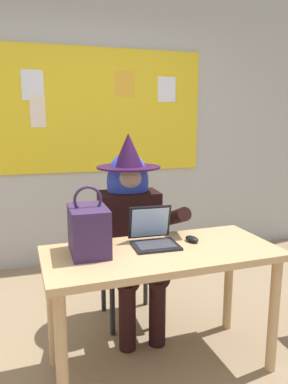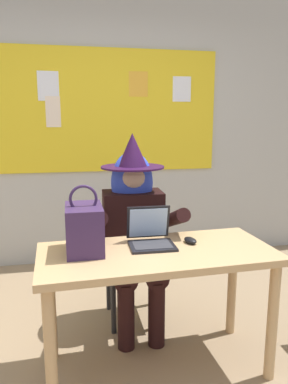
# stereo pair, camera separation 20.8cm
# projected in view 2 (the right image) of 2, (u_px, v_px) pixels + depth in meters

# --- Properties ---
(wall_back_bulletin) EXTENTS (5.93, 2.05, 2.84)m
(wall_back_bulletin) POSITION_uv_depth(u_px,v_px,m) (99.00, 123.00, 3.69)
(wall_back_bulletin) COLOR #B2B2AD
(wall_back_bulletin) RESTS_ON ground
(desk_main) EXTENTS (1.35, 0.65, 0.74)m
(desk_main) POSITION_uv_depth(u_px,v_px,m) (157.00, 269.00, 2.09)
(desk_main) COLOR tan
(desk_main) RESTS_ON ground
(chair_at_desk) EXTENTS (0.42, 0.42, 0.89)m
(chair_at_desk) POSITION_uv_depth(u_px,v_px,m) (132.00, 251.00, 2.74)
(chair_at_desk) COLOR black
(chair_at_desk) RESTS_ON ground
(person_costumed) EXTENTS (0.61, 0.69, 1.37)m
(person_costumed) POSITION_uv_depth(u_px,v_px,m) (134.00, 220.00, 2.57)
(person_costumed) COLOR black
(person_costumed) RESTS_ON ground
(laptop) EXTENTS (0.27, 0.27, 0.22)m
(laptop) POSITION_uv_depth(u_px,v_px,m) (151.00, 236.00, 2.16)
(laptop) COLOR black
(laptop) RESTS_ON desk_main
(computer_mouse) EXTENTS (0.08, 0.11, 0.03)m
(computer_mouse) POSITION_uv_depth(u_px,v_px,m) (190.00, 240.00, 2.19)
(computer_mouse) COLOR black
(computer_mouse) RESTS_ON desk_main
(handbag) EXTENTS (0.20, 0.30, 0.38)m
(handbag) POSITION_uv_depth(u_px,v_px,m) (84.00, 228.00, 2.03)
(handbag) COLOR #38234C
(handbag) RESTS_ON desk_main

